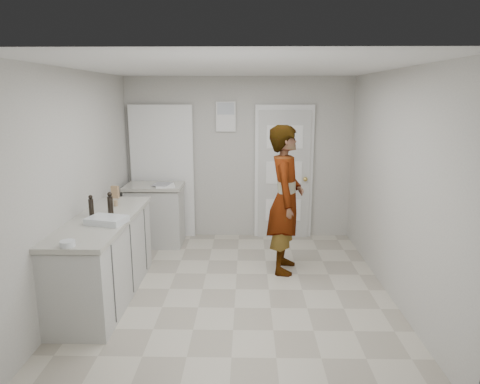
{
  "coord_description": "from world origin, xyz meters",
  "views": [
    {
      "loc": [
        0.13,
        -4.62,
        2.22
      ],
      "look_at": [
        0.04,
        0.4,
        1.08
      ],
      "focal_mm": 32.0,
      "sensor_mm": 36.0,
      "label": 1
    }
  ],
  "objects_px": {
    "oil_cruet_a": "(110,203)",
    "egg_bowl": "(67,244)",
    "person": "(286,200)",
    "cake_mix_box": "(115,192)",
    "baking_dish": "(107,220)",
    "spice_jar": "(116,203)",
    "oil_cruet_b": "(91,206)"
  },
  "relations": [
    {
      "from": "oil_cruet_a",
      "to": "egg_bowl",
      "type": "distance_m",
      "value": 1.08
    },
    {
      "from": "person",
      "to": "cake_mix_box",
      "type": "height_order",
      "value": "person"
    },
    {
      "from": "egg_bowl",
      "to": "baking_dish",
      "type": "bearing_deg",
      "value": 79.97
    },
    {
      "from": "spice_jar",
      "to": "egg_bowl",
      "type": "height_order",
      "value": "spice_jar"
    },
    {
      "from": "oil_cruet_b",
      "to": "cake_mix_box",
      "type": "bearing_deg",
      "value": 90.06
    },
    {
      "from": "person",
      "to": "spice_jar",
      "type": "bearing_deg",
      "value": 106.46
    },
    {
      "from": "spice_jar",
      "to": "egg_bowl",
      "type": "xyz_separation_m",
      "value": [
        -0.0,
        -1.39,
        -0.01
      ]
    },
    {
      "from": "person",
      "to": "oil_cruet_a",
      "type": "height_order",
      "value": "person"
    },
    {
      "from": "cake_mix_box",
      "to": "egg_bowl",
      "type": "distance_m",
      "value": 1.81
    },
    {
      "from": "oil_cruet_a",
      "to": "baking_dish",
      "type": "xyz_separation_m",
      "value": [
        0.08,
        -0.38,
        -0.09
      ]
    },
    {
      "from": "person",
      "to": "cake_mix_box",
      "type": "bearing_deg",
      "value": 95.32
    },
    {
      "from": "spice_jar",
      "to": "baking_dish",
      "type": "bearing_deg",
      "value": -80.31
    },
    {
      "from": "person",
      "to": "oil_cruet_b",
      "type": "xyz_separation_m",
      "value": [
        -2.18,
        -0.76,
        0.11
      ]
    },
    {
      "from": "oil_cruet_a",
      "to": "oil_cruet_b",
      "type": "relative_size",
      "value": 1.01
    },
    {
      "from": "cake_mix_box",
      "to": "spice_jar",
      "type": "height_order",
      "value": "cake_mix_box"
    },
    {
      "from": "person",
      "to": "oil_cruet_a",
      "type": "distance_m",
      "value": 2.11
    },
    {
      "from": "cake_mix_box",
      "to": "person",
      "type": "bearing_deg",
      "value": 8.68
    },
    {
      "from": "oil_cruet_a",
      "to": "baking_dish",
      "type": "distance_m",
      "value": 0.4
    },
    {
      "from": "baking_dish",
      "to": "egg_bowl",
      "type": "height_order",
      "value": "baking_dish"
    },
    {
      "from": "cake_mix_box",
      "to": "oil_cruet_a",
      "type": "xyz_separation_m",
      "value": [
        0.17,
        -0.72,
        0.04
      ]
    },
    {
      "from": "person",
      "to": "baking_dish",
      "type": "bearing_deg",
      "value": 125.36
    },
    {
      "from": "cake_mix_box",
      "to": "oil_cruet_a",
      "type": "distance_m",
      "value": 0.74
    },
    {
      "from": "person",
      "to": "oil_cruet_a",
      "type": "xyz_separation_m",
      "value": [
        -2.02,
        -0.62,
        0.11
      ]
    },
    {
      "from": "person",
      "to": "baking_dish",
      "type": "distance_m",
      "value": 2.18
    },
    {
      "from": "oil_cruet_b",
      "to": "baking_dish",
      "type": "height_order",
      "value": "oil_cruet_b"
    },
    {
      "from": "baking_dish",
      "to": "oil_cruet_a",
      "type": "bearing_deg",
      "value": 101.86
    },
    {
      "from": "oil_cruet_b",
      "to": "egg_bowl",
      "type": "height_order",
      "value": "oil_cruet_b"
    },
    {
      "from": "spice_jar",
      "to": "egg_bowl",
      "type": "relative_size",
      "value": 0.56
    },
    {
      "from": "cake_mix_box",
      "to": "oil_cruet_b",
      "type": "bearing_deg",
      "value": -78.64
    },
    {
      "from": "egg_bowl",
      "to": "spice_jar",
      "type": "bearing_deg",
      "value": 89.83
    },
    {
      "from": "cake_mix_box",
      "to": "spice_jar",
      "type": "relative_size",
      "value": 2.15
    },
    {
      "from": "egg_bowl",
      "to": "oil_cruet_b",
      "type": "bearing_deg",
      "value": 97.44
    }
  ]
}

